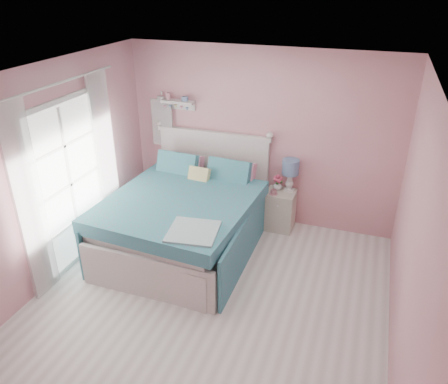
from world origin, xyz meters
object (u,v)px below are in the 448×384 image
Objects in this scene: nightstand at (280,210)px; table_lamp at (290,169)px; bed at (186,219)px; vase at (277,185)px; teacup at (274,192)px.

table_lamp is (0.09, 0.09, 0.63)m from nightstand.
bed is 17.20× the size of vase.
bed is at bearing -139.65° from table_lamp.
bed is at bearing -136.38° from vase.
vase is at bearing 140.82° from nightstand.
vase is at bearing 84.15° from teacup.
bed is at bearing -140.92° from teacup.
teacup is at bearing 42.86° from bed.
table_lamp is at bearing 46.60° from teacup.
nightstand is 0.38m from vase.
vase is at bearing -168.23° from table_lamp.
teacup is (-0.09, -0.10, 0.33)m from nightstand.
table_lamp is at bearing 11.77° from vase.
nightstand is 4.34× the size of vase.
bed is 1.66m from table_lamp.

